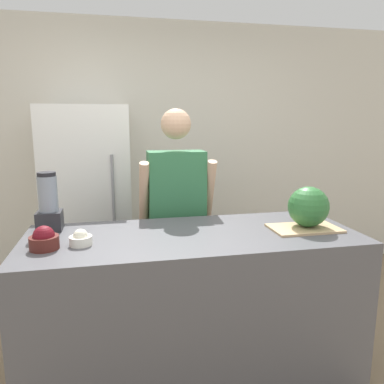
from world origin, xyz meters
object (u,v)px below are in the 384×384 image
at_px(person, 177,220).
at_px(watermelon, 308,207).
at_px(refrigerator, 89,204).
at_px(blender, 49,205).
at_px(bowl_cherries, 44,240).
at_px(bowl_cream, 81,239).

bearing_deg(person, watermelon, -41.55).
bearing_deg(refrigerator, blender, -99.20).
height_order(person, blender, person).
bearing_deg(bowl_cherries, bowl_cream, 8.30).
height_order(refrigerator, blender, refrigerator).
relative_size(watermelon, bowl_cherries, 1.65).
xyz_separation_m(refrigerator, person, (0.69, -0.71, 0.01)).
bearing_deg(refrigerator, watermelon, -43.72).
relative_size(person, bowl_cherries, 11.15).
xyz_separation_m(bowl_cherries, bowl_cream, (0.19, 0.03, -0.02)).
distance_m(watermelon, bowl_cherries, 1.57).
relative_size(refrigerator, bowl_cream, 14.24).
height_order(watermelon, blender, blender).
xyz_separation_m(watermelon, bowl_cherries, (-1.57, -0.06, -0.09)).
height_order(watermelon, bowl_cherries, watermelon).
distance_m(person, bowl_cherries, 1.11).
xyz_separation_m(refrigerator, blender, (-0.17, -1.06, 0.24)).
xyz_separation_m(person, bowl_cherries, (-0.84, -0.71, 0.13)).
bearing_deg(blender, watermelon, -10.76).
bearing_deg(bowl_cream, refrigerator, 91.63).
relative_size(watermelon, bowl_cream, 2.07).
bearing_deg(blender, bowl_cherries, -85.98).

